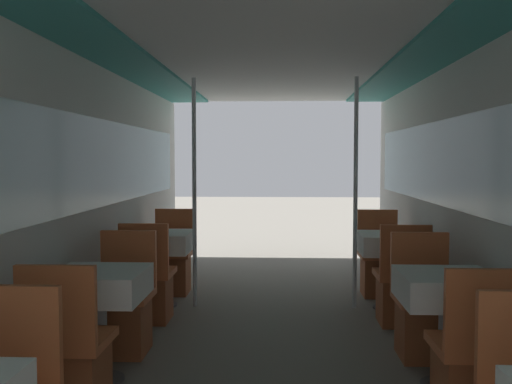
# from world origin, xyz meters

# --- Properties ---
(wall_left) EXTENTS (0.05, 8.44, 2.17)m
(wall_left) POSITION_xyz_m (-1.44, 2.82, 1.13)
(wall_left) COLOR silver
(wall_left) RESTS_ON ground_plane
(wall_right) EXTENTS (0.05, 8.44, 2.17)m
(wall_right) POSITION_xyz_m (1.44, 2.82, 1.13)
(wall_right) COLOR silver
(wall_right) RESTS_ON ground_plane
(ceiling_panel) EXTENTS (2.89, 8.44, 0.07)m
(ceiling_panel) POSITION_xyz_m (0.00, 2.82, 2.21)
(ceiling_panel) COLOR silver
(ceiling_panel) RESTS_ON wall_left
(dining_table_left_1) EXTENTS (0.57, 0.57, 0.71)m
(dining_table_left_1) POSITION_xyz_m (-1.08, 2.67, 0.59)
(dining_table_left_1) COLOR #4C4C51
(dining_table_left_1) RESTS_ON ground_plane
(chair_left_near_1) EXTENTS (0.42, 0.42, 0.87)m
(chair_left_near_1) POSITION_xyz_m (-1.08, 2.15, 0.28)
(chair_left_near_1) COLOR brown
(chair_left_near_1) RESTS_ON ground_plane
(chair_left_far_1) EXTENTS (0.42, 0.42, 0.87)m
(chair_left_far_1) POSITION_xyz_m (-1.08, 3.20, 0.28)
(chair_left_far_1) COLOR brown
(chair_left_far_1) RESTS_ON ground_plane
(dining_table_left_2) EXTENTS (0.57, 0.57, 0.71)m
(dining_table_left_2) POSITION_xyz_m (-1.08, 4.52, 0.59)
(dining_table_left_2) COLOR #4C4C51
(dining_table_left_2) RESTS_ON ground_plane
(chair_left_near_2) EXTENTS (0.42, 0.42, 0.87)m
(chair_left_near_2) POSITION_xyz_m (-1.08, 4.00, 0.28)
(chair_left_near_2) COLOR brown
(chair_left_near_2) RESTS_ON ground_plane
(chair_left_far_2) EXTENTS (0.42, 0.42, 0.87)m
(chair_left_far_2) POSITION_xyz_m (-1.08, 5.05, 0.28)
(chair_left_far_2) COLOR brown
(chair_left_far_2) RESTS_ON ground_plane
(support_pole_left_2) EXTENTS (0.04, 0.04, 2.17)m
(support_pole_left_2) POSITION_xyz_m (-0.76, 4.52, 1.08)
(support_pole_left_2) COLOR silver
(support_pole_left_2) RESTS_ON ground_plane
(dining_table_right_1) EXTENTS (0.57, 0.57, 0.71)m
(dining_table_right_1) POSITION_xyz_m (1.08, 2.67, 0.59)
(dining_table_right_1) COLOR #4C4C51
(dining_table_right_1) RESTS_ON ground_plane
(chair_right_near_1) EXTENTS (0.42, 0.42, 0.87)m
(chair_right_near_1) POSITION_xyz_m (1.08, 2.15, 0.28)
(chair_right_near_1) COLOR brown
(chair_right_near_1) RESTS_ON ground_plane
(chair_right_far_1) EXTENTS (0.42, 0.42, 0.87)m
(chair_right_far_1) POSITION_xyz_m (1.08, 3.20, 0.28)
(chair_right_far_1) COLOR brown
(chair_right_far_1) RESTS_ON ground_plane
(dining_table_right_2) EXTENTS (0.57, 0.57, 0.71)m
(dining_table_right_2) POSITION_xyz_m (1.08, 4.52, 0.59)
(dining_table_right_2) COLOR #4C4C51
(dining_table_right_2) RESTS_ON ground_plane
(chair_right_near_2) EXTENTS (0.42, 0.42, 0.87)m
(chair_right_near_2) POSITION_xyz_m (1.08, 4.00, 0.28)
(chair_right_near_2) COLOR brown
(chair_right_near_2) RESTS_ON ground_plane
(chair_right_far_2) EXTENTS (0.42, 0.42, 0.87)m
(chair_right_far_2) POSITION_xyz_m (1.08, 5.05, 0.28)
(chair_right_far_2) COLOR brown
(chair_right_far_2) RESTS_ON ground_plane
(support_pole_right_2) EXTENTS (0.04, 0.04, 2.17)m
(support_pole_right_2) POSITION_xyz_m (0.76, 4.52, 1.08)
(support_pole_right_2) COLOR silver
(support_pole_right_2) RESTS_ON ground_plane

